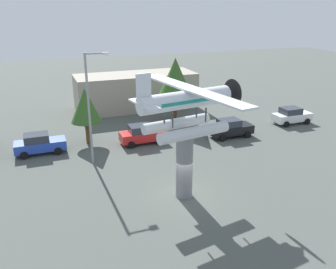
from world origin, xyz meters
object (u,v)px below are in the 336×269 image
Objects in this scene: car_near_blue at (39,144)px; floatplane_monument at (187,107)px; car_far_black at (230,128)px; streetlight_primary at (91,102)px; display_pedestal at (184,165)px; storefront_building at (136,91)px; car_distant_white at (292,115)px; tree_east at (85,105)px; tree_center_back at (175,81)px; car_mid_red at (142,134)px.

floatplane_monument is at bearing -51.38° from car_near_blue.
streetlight_primary is at bearing -173.78° from car_far_black.
car_far_black is at bearing 45.89° from display_pedestal.
floatplane_monument is at bearing -97.43° from storefront_building.
car_near_blue is at bearing 128.16° from display_pedestal.
storefront_building is (2.87, 21.98, -4.00)m from floatplane_monument.
car_far_black is 8.31m from car_distant_white.
storefront_building reaches higher than car_near_blue.
car_distant_white is 0.82× the size of tree_east.
streetlight_primary is (-13.26, -1.44, 4.14)m from car_far_black.
streetlight_primary reaches higher than storefront_building.
display_pedestal is 12.88m from tree_east.
car_near_blue is 25.56m from car_distant_white.
floatplane_monument reaches higher than display_pedestal.
streetlight_primary is at bearing 112.70° from floatplane_monument.
tree_center_back is (13.92, 3.70, 3.69)m from car_near_blue.
car_far_black is 13.97m from streetlight_primary.
storefront_building is (2.77, 11.74, 1.24)m from car_mid_red.
car_near_blue is 14.86m from tree_center_back.
car_distant_white is 0.48× the size of streetlight_primary.
car_distant_white is at bearing -40.30° from storefront_building.
floatplane_monument is 8.90m from streetlight_primary.
tree_east is 10.12m from tree_center_back.
display_pedestal is 19.78m from car_distant_white.
streetlight_primary is (-4.60, 7.49, 2.80)m from display_pedestal.
display_pedestal is 1.06× the size of car_distant_white.
display_pedestal reaches higher than storefront_building.
display_pedestal is 3.89m from floatplane_monument.
storefront_building is at bearing 72.89° from floatplane_monument.
streetlight_primary reaches higher than car_near_blue.
car_far_black is (8.66, 8.93, -1.34)m from display_pedestal.
storefront_building is 2.07× the size of tree_center_back.
tree_east is at bearing 175.24° from car_distant_white.
floatplane_monument reaches higher than car_mid_red.
floatplane_monument is 2.48× the size of car_mid_red.
tree_center_back is at bearing 41.92° from car_mid_red.
streetlight_primary is 0.61× the size of storefront_building.
display_pedestal is at bearing -109.53° from tree_center_back.
car_mid_red is at bearing -103.26° from storefront_building.
car_distant_white is at bearing 31.25° from display_pedestal.
car_distant_white is (16.74, 10.21, -5.23)m from floatplane_monument.
tree_center_back is at bearing 15.79° from tree_east.
tree_center_back is at bearing 120.46° from car_far_black.
floatplane_monument is 15.67m from tree_center_back.
streetlight_primary is (-21.47, -2.75, 4.14)m from car_distant_white.
storefront_building is 7.97m from tree_center_back.
car_near_blue is 0.82× the size of tree_east.
display_pedestal is 0.86× the size of tree_east.
car_near_blue is at bearing -165.12° from tree_center_back.
tree_center_back reaches higher than tree_east.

